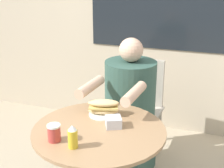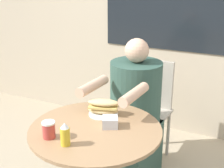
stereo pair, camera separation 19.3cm
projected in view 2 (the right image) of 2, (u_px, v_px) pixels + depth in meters
name	position (u px, v px, depth m)	size (l,w,h in m)	color
cafe_table	(96.00, 155.00, 1.88)	(0.78, 0.78, 0.72)	#997551
diner_chair	(149.00, 101.00, 2.68)	(0.40, 0.40, 0.87)	#ADA393
seated_diner	(132.00, 122.00, 2.40)	(0.42, 0.71, 1.13)	#2D4C42
sandwich_on_plate	(103.00, 108.00, 1.97)	(0.21, 0.19, 0.10)	white
drink_cup	(49.00, 130.00, 1.70)	(0.07, 0.07, 0.09)	#B73D38
napkin_box	(110.00, 122.00, 1.82)	(0.12, 0.12, 0.06)	silver
condiment_bottle	(65.00, 134.00, 1.62)	(0.05, 0.05, 0.13)	gold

